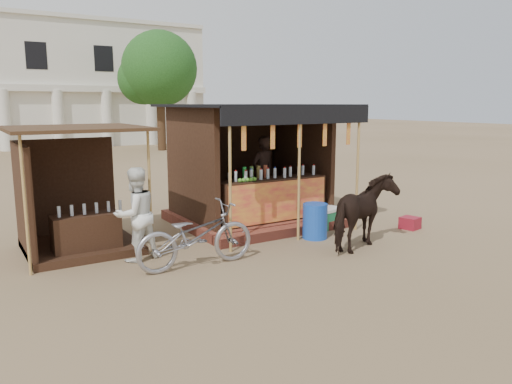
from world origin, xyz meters
name	(u,v)px	position (x,y,z in m)	size (l,w,h in m)	color
ground	(305,269)	(0.00, 0.00, 0.00)	(120.00, 120.00, 0.00)	#846B4C
main_stall	(254,180)	(1.03, 3.36, 1.03)	(3.60, 3.61, 2.78)	brown
secondary_stall	(69,207)	(-3.17, 3.24, 0.85)	(2.40, 2.40, 2.38)	#372014
cow	(365,213)	(1.69, 0.35, 0.72)	(0.77, 1.70, 1.43)	black
motorbike	(196,235)	(-1.54, 1.09, 0.56)	(0.74, 2.14, 1.12)	#96959D
bystander	(136,214)	(-2.28, 2.00, 0.85)	(0.82, 0.64, 1.70)	white
blue_barrel	(315,221)	(1.38, 1.48, 0.37)	(0.52, 0.52, 0.74)	blue
red_crate	(410,223)	(3.71, 0.97, 0.13)	(0.37, 0.38, 0.27)	maroon
cooler	(328,218)	(2.20, 2.03, 0.23)	(0.72, 0.56, 0.46)	#186E41
tree	(156,71)	(5.81, 22.14, 4.63)	(4.50, 4.40, 7.00)	#382314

